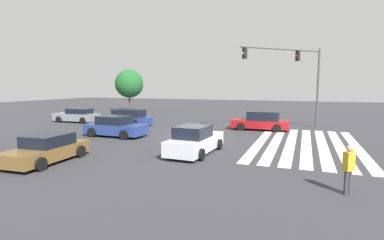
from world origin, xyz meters
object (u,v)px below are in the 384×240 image
Objects in this scene: car_2 at (261,121)px; car_3 at (195,141)px; car_5 at (127,118)px; car_4 at (115,127)px; car_0 at (47,149)px; tree_corner_a at (129,84)px; traffic_signal_mast at (297,70)px; car_1 at (77,116)px; pedestrian at (349,167)px.

car_2 reaches higher than car_3.
car_3 is 13.16m from car_5.
car_3 reaches higher than car_4.
tree_corner_a is (25.75, 11.68, 3.31)m from car_0.
tree_corner_a is at bearing -68.05° from traffic_signal_mast.
car_1 is at bearing 63.57° from car_3.
car_1 reaches higher than car_0.
car_1 is 0.98× the size of car_5.
car_1 is at bearing -146.31° from car_0.
car_0 is 2.55× the size of pedestrian.
pedestrian is at bearing 149.47° from car_1.
pedestrian is at bearing -116.96° from car_3.
traffic_signal_mast is 19.98m from car_0.
car_1 is 13.06m from tree_corner_a.
traffic_signal_mast is 4.00× the size of pedestrian.
car_3 is 8.05m from car_4.
car_1 is 10.41m from car_4.
traffic_signal_mast is at bearing -165.96° from car_5.
tree_corner_a reaches higher than car_3.
car_5 is 0.82× the size of tree_corner_a.
car_0 is at bearing 127.59° from car_3.
tree_corner_a is (18.29, 10.42, 3.24)m from car_4.
car_1 is 1.01× the size of car_3.
car_0 is 7.49m from car_3.
car_3 is at bearing 140.84° from car_5.
car_4 is at bearing 116.81° from car_5.
car_3 is 2.72× the size of pedestrian.
car_5 is at bearing -166.76° from car_0.
traffic_signal_mast is 24.62m from tree_corner_a.
pedestrian is 35.73m from tree_corner_a.
tree_corner_a is (9.63, 22.64, -1.09)m from traffic_signal_mast.
car_3 reaches higher than car_0.
car_3 is at bearing -21.90° from car_4.
tree_corner_a is (25.48, 24.88, 2.98)m from pedestrian.
tree_corner_a reaches higher than car_0.
car_2 reaches higher than car_5.
car_3 is 1.04× the size of car_4.
car_2 is 0.97× the size of car_5.
car_1 is 2.76× the size of pedestrian.
car_3 is at bearing 77.00° from car_2.
car_4 is at bearing 69.45° from car_3.
car_1 is at bearing 15.30° from pedestrian.
traffic_signal_mast reaches higher than car_2.
car_5 is 21.18m from pedestrian.
car_0 is 7.57m from car_4.
traffic_signal_mast reaches higher than car_0.
pedestrian reaches higher than car_3.
car_2 reaches higher than car_1.
car_2 is 11.87m from car_4.
car_3 is at bearing 149.64° from car_1.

